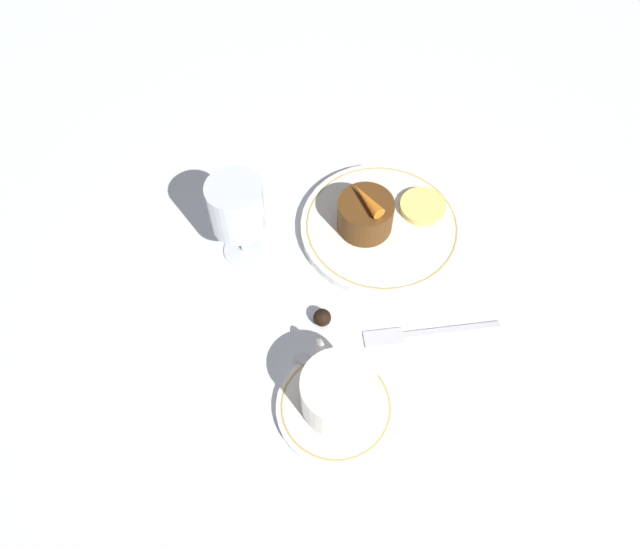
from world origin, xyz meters
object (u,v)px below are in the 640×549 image
at_px(dinner_plate, 381,227).
at_px(fork, 416,333).
at_px(dessert_cake, 365,215).
at_px(wine_glass, 237,210).
at_px(coffee_cup, 338,392).

distance_m(dinner_plate, fork, 0.17).
height_order(fork, dessert_cake, dessert_cake).
xyz_separation_m(wine_glass, fork, (-0.20, -0.17, -0.09)).
bearing_deg(dessert_cake, coffee_cup, 150.97).
distance_m(dinner_plate, coffee_cup, 0.27).
bearing_deg(dessert_cake, wine_glass, 81.08).
xyz_separation_m(dinner_plate, dessert_cake, (0.01, 0.02, 0.03)).
bearing_deg(fork, wine_glass, 40.42).
relative_size(dinner_plate, fork, 1.29).
bearing_deg(coffee_cup, dessert_cake, -29.03).
bearing_deg(dinner_plate, wine_glass, 80.07).
xyz_separation_m(dinner_plate, fork, (-0.16, 0.02, -0.01)).
bearing_deg(dessert_cake, fork, -179.30).
distance_m(wine_glass, fork, 0.27).
distance_m(wine_glass, dessert_cake, 0.18).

